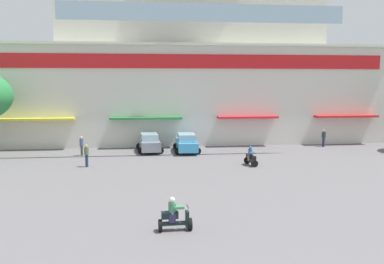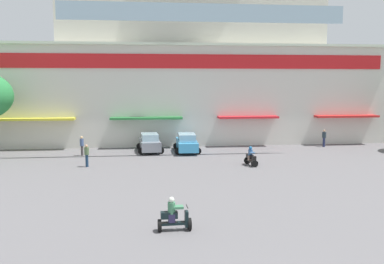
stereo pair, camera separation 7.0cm
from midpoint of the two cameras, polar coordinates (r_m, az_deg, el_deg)
ground_plane at (r=22.86m, az=5.71°, el=-8.83°), size 128.00×128.00×0.00m
colonial_building at (r=45.40m, az=-0.42°, el=10.00°), size 39.69×18.13×19.37m
parked_car_0 at (r=36.43m, az=-6.05°, el=-1.51°), size 2.47×4.37×1.63m
parked_car_1 at (r=36.15m, az=-0.84°, el=-1.54°), size 2.32×4.49×1.63m
scooter_rider_0 at (r=17.48m, az=-2.58°, el=-11.79°), size 1.43×0.57×1.47m
scooter_rider_2 at (r=30.75m, az=8.18°, el=-3.57°), size 0.77×1.52×1.44m
pedestrian_0 at (r=30.81m, az=-14.65°, el=-3.04°), size 0.43×0.43×1.66m
pedestrian_1 at (r=40.93m, az=17.95°, el=-0.68°), size 0.42×0.42×1.66m
pedestrian_2 at (r=35.56m, az=-15.30°, el=-1.70°), size 0.45×0.45×1.66m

